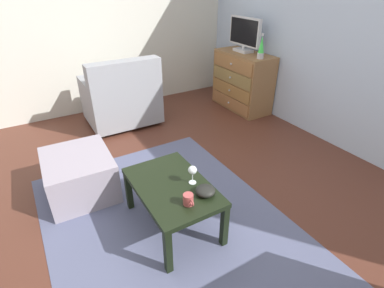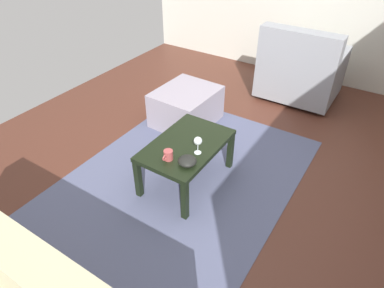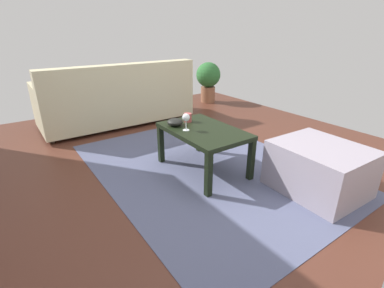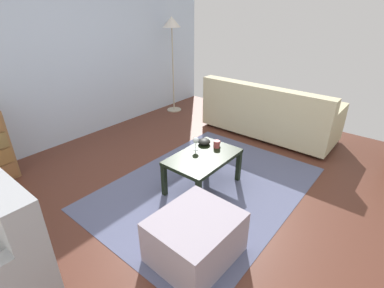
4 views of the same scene
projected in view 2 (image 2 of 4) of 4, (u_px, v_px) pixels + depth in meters
ground_plane at (210, 177)px, 3.25m from camera, size 5.90×5.03×0.05m
area_rug at (181, 179)px, 3.19m from camera, size 2.60×1.90×0.01m
coffee_table at (186, 149)px, 2.96m from camera, size 0.84×0.54×0.42m
wine_glass at (198, 141)px, 2.76m from camera, size 0.07×0.07×0.16m
mug at (168, 155)px, 2.73m from camera, size 0.11×0.08×0.08m
bowl_decorative at (187, 161)px, 2.68m from camera, size 0.15×0.15×0.07m
armchair at (300, 71)px, 4.26m from camera, size 0.80×0.94×0.95m
ottoman at (186, 107)px, 3.88m from camera, size 0.72×0.62×0.41m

